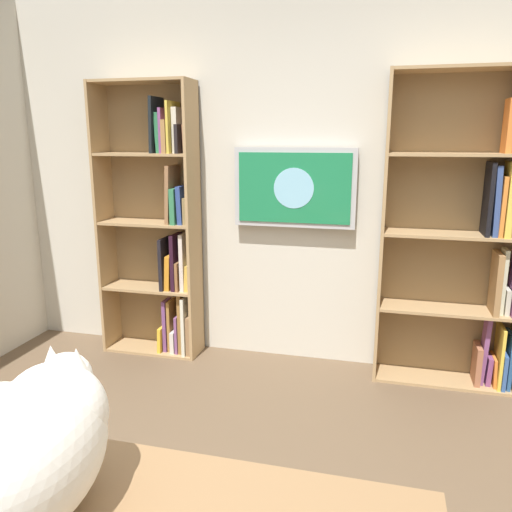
{
  "coord_description": "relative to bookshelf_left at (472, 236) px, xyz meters",
  "views": [
    {
      "loc": [
        -0.63,
        1.43,
        1.67
      ],
      "look_at": [
        -0.01,
        -1.03,
        1.07
      ],
      "focal_mm": 35.31,
      "sensor_mm": 36.0,
      "label": 1
    }
  ],
  "objects": [
    {
      "name": "wall_mounted_tv",
      "position": [
        1.2,
        -0.08,
        0.28
      ],
      "size": [
        0.88,
        0.07,
        0.57
      ],
      "color": "#B7B7BC"
    },
    {
      "name": "cat",
      "position": [
        1.39,
        2.55,
        -0.11
      ],
      "size": [
        0.33,
        0.63,
        0.4
      ],
      "color": "white",
      "rests_on": "desk"
    },
    {
      "name": "paper_towel_roll",
      "position": [
        1.64,
        2.39,
        -0.2
      ],
      "size": [
        0.11,
        0.11,
        0.23
      ],
      "primitive_type": "cylinder",
      "color": "white",
      "rests_on": "desk"
    },
    {
      "name": "bookshelf_right",
      "position": [
        2.21,
        0.0,
        -0.05
      ],
      "size": [
        0.76,
        0.28,
        2.07
      ],
      "color": "tan",
      "rests_on": "ground"
    },
    {
      "name": "wall_back",
      "position": [
        1.21,
        -0.16,
        0.31
      ],
      "size": [
        4.52,
        0.06,
        2.7
      ],
      "primitive_type": "cube",
      "color": "beige",
      "rests_on": "ground"
    },
    {
      "name": "bookshelf_left",
      "position": [
        0.0,
        0.0,
        0.0
      ],
      "size": [
        0.93,
        0.28,
        2.09
      ],
      "color": "tan",
      "rests_on": "ground"
    }
  ]
}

